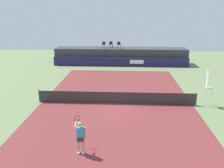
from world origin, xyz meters
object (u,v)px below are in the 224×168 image
Objects in this scene: umpire_chair at (208,86)px; net_post_far at (196,99)px; spectator_chair_far_left at (104,44)px; tennis_player at (80,136)px; spectator_chair_left at (111,44)px; net_post_near at (39,96)px; spectator_chair_center at (119,44)px; tennis_ball at (81,76)px.

net_post_far is at bearing -179.61° from umpire_chair.
spectator_chair_far_left is 0.50× the size of tennis_player.
spectator_chair_left is 0.32× the size of umpire_chair.
net_post_near is at bearing -107.34° from spectator_chair_left.
tennis_ball is (-4.10, -6.95, -2.66)m from spectator_chair_center.
spectator_chair_far_left is 0.32× the size of umpire_chair.
umpire_chair is 11.05m from tennis_player.
umpire_chair is 2.76× the size of net_post_far.
spectator_chair_left is 0.50× the size of tennis_player.
tennis_ball is at bearing -112.61° from spectator_chair_left.
umpire_chair reaches higher than tennis_ball.
spectator_chair_left and spectator_chair_center have the same top height.
spectator_chair_far_left is 2.07m from spectator_chair_center.
spectator_chair_center is at bearing 59.48° from tennis_ball.
spectator_chair_far_left is 0.89× the size of net_post_far.
umpire_chair is at bearing -64.47° from spectator_chair_center.
tennis_ball is at bearing 142.10° from net_post_far.
spectator_chair_left is 0.89× the size of net_post_far.
tennis_player is (-0.15, -22.47, -1.73)m from spectator_chair_left.
tennis_player reaches higher than tennis_ball.
tennis_player is at bearing -137.68° from net_post_far.
umpire_chair reaches higher than tennis_player.
tennis_player is at bearing -90.38° from spectator_chair_left.
spectator_chair_far_left is 1.00× the size of spectator_chair_left.
spectator_chair_center reaches higher than tennis_ball.
tennis_player is (0.82, -22.10, -1.73)m from spectator_chair_far_left.
spectator_chair_left is 16.32m from net_post_near.
spectator_chair_center is at bearing 86.79° from tennis_player.
spectator_chair_far_left and spectator_chair_left have the same top height.
spectator_chair_far_left is 1.04m from spectator_chair_left.
spectator_chair_center is 22.32m from tennis_player.
umpire_chair is 1.56× the size of tennis_player.
umpire_chair is at bearing -61.59° from spectator_chair_left.
net_post_near is at bearing -179.98° from umpire_chair.
spectator_chair_left is at bearing 89.62° from tennis_player.
spectator_chair_center is 0.32× the size of umpire_chair.
tennis_ball is at bearing -106.54° from spectator_chair_far_left.
spectator_chair_left reaches higher than net_post_near.
net_post_near is 12.40m from net_post_far.
spectator_chair_center is at bearing -13.03° from spectator_chair_left.
umpire_chair is (8.35, -15.43, -1.11)m from spectator_chair_left.
net_post_far reaches higher than tennis_ball.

